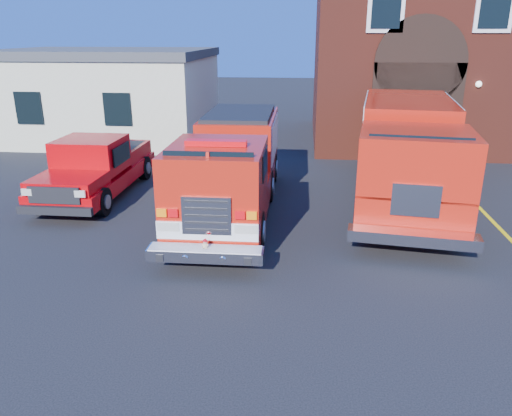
# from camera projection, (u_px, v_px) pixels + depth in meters

# --- Properties ---
(ground) EXTENTS (100.00, 100.00, 0.00)m
(ground) POSITION_uv_depth(u_px,v_px,m) (261.00, 240.00, 13.01)
(ground) COLOR black
(ground) RESTS_ON ground
(parking_stripe_near) EXTENTS (0.12, 3.00, 0.01)m
(parking_stripe_near) POSITION_uv_depth(u_px,v_px,m) (505.00, 234.00, 13.34)
(parking_stripe_near) COLOR yellow
(parking_stripe_near) RESTS_ON ground
(parking_stripe_mid) EXTENTS (0.12, 3.00, 0.01)m
(parking_stripe_mid) POSITION_uv_depth(u_px,v_px,m) (471.00, 199.00, 16.16)
(parking_stripe_mid) COLOR yellow
(parking_stripe_mid) RESTS_ON ground
(parking_stripe_far) EXTENTS (0.12, 3.00, 0.01)m
(parking_stripe_far) POSITION_uv_depth(u_px,v_px,m) (447.00, 175.00, 18.97)
(parking_stripe_far) COLOR yellow
(parking_stripe_far) RESTS_ON ground
(fire_station) EXTENTS (15.20, 10.20, 8.45)m
(fire_station) POSITION_uv_depth(u_px,v_px,m) (474.00, 52.00, 23.89)
(fire_station) COLOR maroon
(fire_station) RESTS_ON ground
(side_building) EXTENTS (10.20, 8.20, 4.35)m
(side_building) POSITION_uv_depth(u_px,v_px,m) (107.00, 93.00, 25.31)
(side_building) COLOR silver
(side_building) RESTS_ON ground
(fire_engine) EXTENTS (2.56, 8.77, 2.69)m
(fire_engine) POSITION_uv_depth(u_px,v_px,m) (232.00, 165.00, 14.75)
(fire_engine) COLOR black
(fire_engine) RESTS_ON ground
(pickup_truck) EXTENTS (2.16, 5.97, 1.95)m
(pickup_truck) POSITION_uv_depth(u_px,v_px,m) (96.00, 168.00, 16.35)
(pickup_truck) COLOR black
(pickup_truck) RESTS_ON ground
(secondary_truck) EXTENTS (4.09, 9.66, 3.04)m
(secondary_truck) POSITION_uv_depth(u_px,v_px,m) (407.00, 149.00, 15.61)
(secondary_truck) COLOR black
(secondary_truck) RESTS_ON ground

